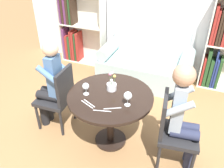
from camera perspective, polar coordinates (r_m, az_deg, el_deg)
The scene contains 15 objects.
ground_plane at distance 3.18m, azimuth -0.35°, elevation -13.35°, with size 16.00×16.00×0.00m, color olive.
round_table at distance 2.79m, azimuth -0.39°, elevation -4.91°, with size 0.99×0.99×0.72m.
couch at distance 4.25m, azimuth 8.10°, elevation 4.66°, with size 1.57×0.80×0.92m.
bookshelf_left at distance 4.84m, azimuth -8.46°, elevation 13.44°, with size 0.91×0.28×1.54m.
chair_left at distance 3.16m, azimuth -12.76°, elevation -2.79°, with size 0.44×0.44×0.90m.
chair_right at distance 2.69m, azimuth 14.37°, elevation -10.45°, with size 0.47×0.47×0.90m.
person_left at distance 3.11m, azimuth -14.57°, elevation 0.01°, with size 0.43×0.35×1.26m.
person_right at distance 2.57m, azimuth 16.88°, elevation -7.23°, with size 0.44×0.37×1.28m.
wine_glass_left at distance 2.68m, azimuth -6.34°, elevation -0.63°, with size 0.08×0.08×0.15m.
wine_glass_right at distance 2.49m, azimuth 3.82°, elevation -2.93°, with size 0.09×0.09×0.17m.
flower_vase at distance 2.76m, azimuth -0.08°, elevation -0.30°, with size 0.12×0.12×0.24m.
knife_left_setting at distance 2.59m, azimuth -5.50°, elevation -4.61°, with size 0.18×0.09×0.00m.
fork_left_setting at distance 2.48m, azimuth -2.39°, elevation -6.46°, with size 0.19×0.06×0.00m.
knife_right_setting at distance 2.51m, azimuth 0.09°, elevation -5.87°, with size 0.17×0.10×0.00m.
fork_right_setting at distance 2.58m, azimuth -6.01°, elevation -4.90°, with size 0.18×0.09×0.00m.
Camera 1 is at (0.85, -2.03, 2.29)m, focal length 38.00 mm.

